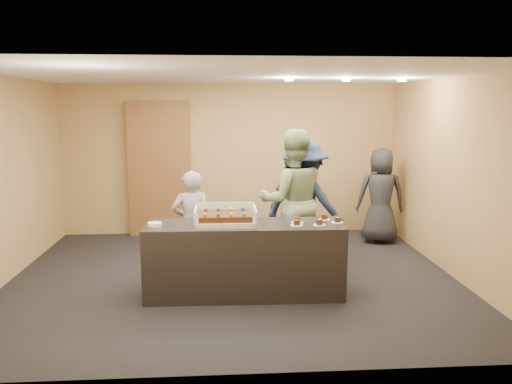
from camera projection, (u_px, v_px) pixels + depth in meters
room at (233, 180)px, 6.58m from camera, size 6.04×6.00×2.70m
serving_counter at (244, 259)px, 6.13m from camera, size 2.41×0.75×0.90m
storage_cabinet at (159, 169)px, 8.89m from camera, size 1.09×0.15×2.40m
cake_box at (225, 220)px, 6.06m from camera, size 0.74×0.51×0.22m
sheet_cake at (225, 216)px, 6.02m from camera, size 0.63×0.44×0.12m
plate_stack at (155, 224)px, 5.93m from camera, size 0.17×0.17×0.04m
slice_a at (297, 224)px, 5.96m from camera, size 0.15×0.15×0.07m
slice_b at (297, 221)px, 6.10m from camera, size 0.15×0.15×0.07m
slice_c at (319, 223)px, 5.97m from camera, size 0.15×0.15×0.07m
slice_d at (324, 218)px, 6.26m from camera, size 0.15×0.15×0.07m
slice_e at (337, 221)px, 6.10m from camera, size 0.15×0.15×0.07m
person_server_grey at (192, 224)px, 6.76m from camera, size 0.58×0.43×1.46m
person_sage_man at (292, 201)px, 6.98m from camera, size 1.01×0.81×2.00m
person_navy_man at (305, 204)px, 7.15m from camera, size 1.37×1.19×1.83m
person_brown_extra at (293, 204)px, 7.83m from camera, size 0.98×0.86×1.58m
person_dark_suit at (381, 196)px, 8.45m from camera, size 0.86×0.63×1.62m
ceiling_spotlights at (346, 80)px, 6.95m from camera, size 1.72×0.12×0.03m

